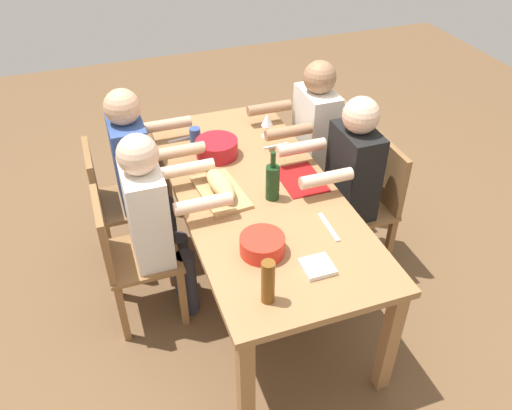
{
  "coord_description": "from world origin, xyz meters",
  "views": [
    {
      "loc": [
        2.25,
        -0.79,
        2.45
      ],
      "look_at": [
        0.0,
        0.0,
        0.63
      ],
      "focal_mm": 36.78,
      "sensor_mm": 36.0,
      "label": 1
    }
  ],
  "objects_px": {
    "diner_near_left": "(139,165)",
    "wine_bottle": "(273,181)",
    "diner_near_center": "(156,216)",
    "serving_bowl_fruit": "(262,244)",
    "chair_far_left": "(332,156)",
    "chair_near_center": "(127,254)",
    "cup_near_left": "(195,136)",
    "cutting_board": "(221,192)",
    "serving_bowl_pasta": "(217,147)",
    "diner_far_left": "(310,134)",
    "beer_bottle": "(268,282)",
    "chair_near_left": "(114,199)",
    "wine_glass": "(267,120)",
    "napkin_stack": "(318,267)",
    "bread_loaf": "(220,184)",
    "dining_table": "(256,201)",
    "diner_far_center": "(347,176)",
    "chair_far_center": "(369,199)"
  },
  "relations": [
    {
      "from": "serving_bowl_pasta",
      "to": "cup_near_left",
      "type": "xyz_separation_m",
      "value": [
        -0.19,
        -0.09,
        -0.01
      ]
    },
    {
      "from": "diner_near_center",
      "to": "diner_far_center",
      "type": "relative_size",
      "value": 1.0
    },
    {
      "from": "chair_near_left",
      "to": "wine_glass",
      "type": "xyz_separation_m",
      "value": [
        0.01,
        1.02,
        0.37
      ]
    },
    {
      "from": "chair_far_center",
      "to": "wine_bottle",
      "type": "xyz_separation_m",
      "value": [
        0.1,
        -0.7,
        0.37
      ]
    },
    {
      "from": "cup_near_left",
      "to": "dining_table",
      "type": "bearing_deg",
      "value": 17.67
    },
    {
      "from": "cutting_board",
      "to": "diner_near_center",
      "type": "bearing_deg",
      "value": -85.88
    },
    {
      "from": "diner_far_center",
      "to": "wine_bottle",
      "type": "bearing_deg",
      "value": -78.53
    },
    {
      "from": "dining_table",
      "to": "diner_near_center",
      "type": "relative_size",
      "value": 1.63
    },
    {
      "from": "diner_far_left",
      "to": "diner_near_center",
      "type": "xyz_separation_m",
      "value": [
        0.54,
        -1.14,
        0.0
      ]
    },
    {
      "from": "diner_near_left",
      "to": "napkin_stack",
      "type": "height_order",
      "value": "diner_near_left"
    },
    {
      "from": "diner_near_center",
      "to": "serving_bowl_fruit",
      "type": "distance_m",
      "value": 0.66
    },
    {
      "from": "chair_far_left",
      "to": "beer_bottle",
      "type": "height_order",
      "value": "beer_bottle"
    },
    {
      "from": "diner_far_left",
      "to": "chair_near_center",
      "type": "bearing_deg",
      "value": -67.94
    },
    {
      "from": "chair_near_center",
      "to": "diner_far_left",
      "type": "bearing_deg",
      "value": 112.06
    },
    {
      "from": "napkin_stack",
      "to": "diner_far_center",
      "type": "bearing_deg",
      "value": 143.4
    },
    {
      "from": "chair_near_center",
      "to": "diner_near_center",
      "type": "distance_m",
      "value": 0.28
    },
    {
      "from": "diner_near_left",
      "to": "diner_far_left",
      "type": "height_order",
      "value": "same"
    },
    {
      "from": "cup_near_left",
      "to": "chair_near_left",
      "type": "bearing_deg",
      "value": -82.97
    },
    {
      "from": "serving_bowl_fruit",
      "to": "diner_far_left",
      "type": "bearing_deg",
      "value": 145.37
    },
    {
      "from": "diner_near_center",
      "to": "bread_loaf",
      "type": "bearing_deg",
      "value": 94.12
    },
    {
      "from": "chair_far_left",
      "to": "wine_glass",
      "type": "distance_m",
      "value": 0.62
    },
    {
      "from": "bread_loaf",
      "to": "napkin_stack",
      "type": "xyz_separation_m",
      "value": [
        0.72,
        0.26,
        -0.05
      ]
    },
    {
      "from": "wine_glass",
      "to": "wine_bottle",
      "type": "bearing_deg",
      "value": -17.85
    },
    {
      "from": "chair_far_left",
      "to": "cup_near_left",
      "type": "height_order",
      "value": "chair_far_left"
    },
    {
      "from": "diner_far_center",
      "to": "serving_bowl_pasta",
      "type": "bearing_deg",
      "value": -121.72
    },
    {
      "from": "diner_far_left",
      "to": "cutting_board",
      "type": "height_order",
      "value": "diner_far_left"
    },
    {
      "from": "chair_near_left",
      "to": "chair_far_center",
      "type": "relative_size",
      "value": 1.0
    },
    {
      "from": "bread_loaf",
      "to": "cup_near_left",
      "type": "distance_m",
      "value": 0.58
    },
    {
      "from": "chair_far_left",
      "to": "cup_near_left",
      "type": "xyz_separation_m",
      "value": [
        -0.07,
        -0.95,
        0.31
      ]
    },
    {
      "from": "beer_bottle",
      "to": "cup_near_left",
      "type": "xyz_separation_m",
      "value": [
        -1.4,
        0.03,
        -0.06
      ]
    },
    {
      "from": "dining_table",
      "to": "cutting_board",
      "type": "xyz_separation_m",
      "value": [
        -0.03,
        -0.2,
        0.09
      ]
    },
    {
      "from": "chair_far_left",
      "to": "cup_near_left",
      "type": "bearing_deg",
      "value": -94.18
    },
    {
      "from": "diner_near_left",
      "to": "wine_bottle",
      "type": "xyz_separation_m",
      "value": [
        0.64,
        0.63,
        0.15
      ]
    },
    {
      "from": "diner_far_left",
      "to": "chair_near_center",
      "type": "distance_m",
      "value": 1.45
    },
    {
      "from": "diner_far_center",
      "to": "serving_bowl_pasta",
      "type": "height_order",
      "value": "diner_far_center"
    },
    {
      "from": "diner_far_center",
      "to": "serving_bowl_fruit",
      "type": "xyz_separation_m",
      "value": [
        0.5,
        -0.71,
        0.09
      ]
    },
    {
      "from": "diner_near_left",
      "to": "wine_bottle",
      "type": "distance_m",
      "value": 0.91
    },
    {
      "from": "serving_bowl_fruit",
      "to": "cutting_board",
      "type": "distance_m",
      "value": 0.53
    },
    {
      "from": "cutting_board",
      "to": "chair_near_left",
      "type": "bearing_deg",
      "value": -132.51
    },
    {
      "from": "napkin_stack",
      "to": "cup_near_left",
      "type": "bearing_deg",
      "value": -169.01
    },
    {
      "from": "dining_table",
      "to": "diner_far_left",
      "type": "relative_size",
      "value": 1.63
    },
    {
      "from": "chair_far_center",
      "to": "serving_bowl_fruit",
      "type": "xyz_separation_m",
      "value": [
        0.5,
        -0.9,
        0.31
      ]
    },
    {
      "from": "cutting_board",
      "to": "chair_far_center",
      "type": "bearing_deg",
      "value": 88.38
    },
    {
      "from": "chair_near_center",
      "to": "cup_near_left",
      "type": "height_order",
      "value": "chair_near_center"
    },
    {
      "from": "chair_far_left",
      "to": "wine_glass",
      "type": "height_order",
      "value": "wine_glass"
    },
    {
      "from": "chair_far_left",
      "to": "chair_near_center",
      "type": "distance_m",
      "value": 1.6
    },
    {
      "from": "diner_far_center",
      "to": "diner_far_left",
      "type": "bearing_deg",
      "value": 180.0
    },
    {
      "from": "chair_far_center",
      "to": "diner_far_center",
      "type": "xyz_separation_m",
      "value": [
        -0.0,
        -0.18,
        0.21
      ]
    },
    {
      "from": "diner_far_left",
      "to": "beer_bottle",
      "type": "xyz_separation_m",
      "value": [
        1.33,
        -0.8,
        0.15
      ]
    },
    {
      "from": "diner_near_left",
      "to": "cutting_board",
      "type": "relative_size",
      "value": 3.0
    }
  ]
}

